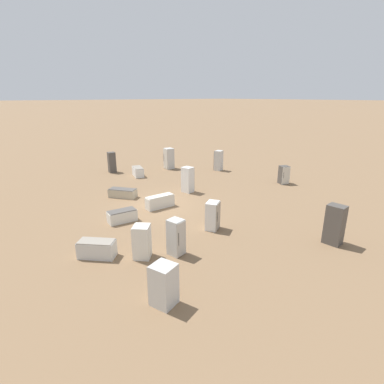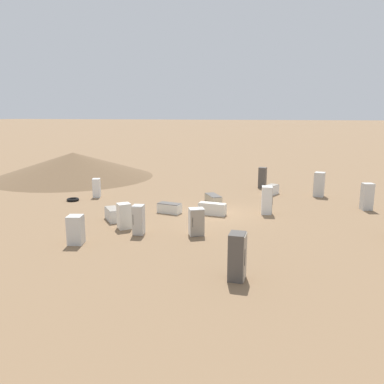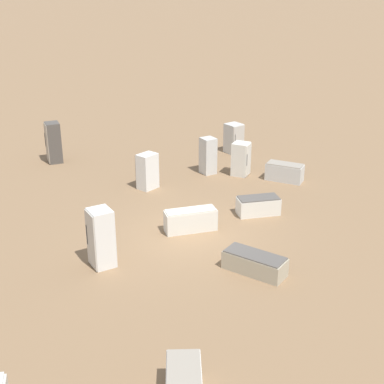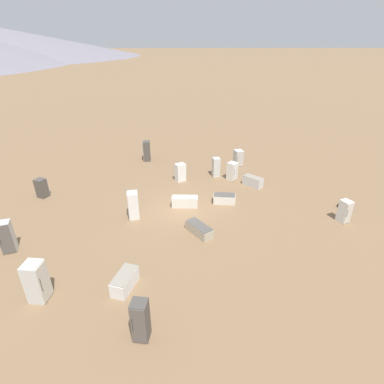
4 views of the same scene
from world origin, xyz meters
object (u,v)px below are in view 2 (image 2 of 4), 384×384
at_px(discarded_fridge_9, 212,209).
at_px(discarded_fridge_12, 267,200).
at_px(discarded_fridge_8, 271,190).
at_px(discarded_fridge_4, 124,216).
at_px(discarded_fridge_11, 97,188).
at_px(discarded_fridge_10, 319,184).
at_px(discarded_fridge_1, 76,230).
at_px(scrap_tire, 73,200).
at_px(discarded_fridge_3, 367,197).
at_px(discarded_fridge_5, 113,214).
at_px(discarded_fridge_14, 169,208).
at_px(discarded_fridge_15, 262,178).
at_px(discarded_fridge_2, 237,256).
at_px(discarded_fridge_0, 213,199).
at_px(discarded_fridge_6, 196,222).
at_px(discarded_fridge_13, 138,220).

distance_m(discarded_fridge_9, discarded_fridge_12, 3.63).
bearing_deg(discarded_fridge_8, discarded_fridge_12, 112.48).
relative_size(discarded_fridge_4, discarded_fridge_11, 0.99).
xyz_separation_m(discarded_fridge_4, discarded_fridge_10, (12.80, -10.37, 0.24)).
relative_size(discarded_fridge_1, scrap_tire, 1.59).
bearing_deg(discarded_fridge_3, discarded_fridge_5, -170.71).
height_order(discarded_fridge_4, discarded_fridge_5, discarded_fridge_4).
bearing_deg(discarded_fridge_5, discarded_fridge_14, -177.45).
height_order(discarded_fridge_4, discarded_fridge_11, discarded_fridge_11).
height_order(discarded_fridge_12, discarded_fridge_15, discarded_fridge_15).
distance_m(discarded_fridge_2, discarded_fridge_12, 10.51).
distance_m(discarded_fridge_1, discarded_fridge_5, 4.41).
xyz_separation_m(discarded_fridge_2, scrap_tire, (9.46, 14.78, -0.85)).
bearing_deg(discarded_fridge_3, discarded_fridge_9, -172.62).
height_order(discarded_fridge_0, discarded_fridge_11, discarded_fridge_11).
bearing_deg(discarded_fridge_3, discarded_fridge_15, 126.23).
distance_m(discarded_fridge_4, discarded_fridge_15, 15.88).
bearing_deg(discarded_fridge_6, discarded_fridge_4, -28.35).
relative_size(discarded_fridge_1, discarded_fridge_3, 0.79).
relative_size(discarded_fridge_1, discarded_fridge_13, 0.90).
bearing_deg(discarded_fridge_10, discarded_fridge_5, 140.65).
height_order(discarded_fridge_2, discarded_fridge_12, discarded_fridge_2).
bearing_deg(discarded_fridge_8, discarded_fridge_15, -49.50).
relative_size(discarded_fridge_2, discarded_fridge_5, 1.20).
distance_m(discarded_fridge_0, discarded_fridge_1, 11.68).
relative_size(discarded_fridge_3, discarded_fridge_14, 1.15).
bearing_deg(discarded_fridge_4, discarded_fridge_5, 93.67).
height_order(discarded_fridge_9, scrap_tire, discarded_fridge_9).
xyz_separation_m(discarded_fridge_4, discarded_fridge_13, (-0.70, -1.29, 0.08)).
relative_size(discarded_fridge_12, scrap_tire, 2.00).
bearing_deg(discarded_fridge_1, discarded_fridge_5, 78.76).
relative_size(discarded_fridge_0, discarded_fridge_4, 1.32).
height_order(discarded_fridge_10, discarded_fridge_12, discarded_fridge_10).
bearing_deg(discarded_fridge_13, scrap_tire, -45.03).
distance_m(discarded_fridge_4, discarded_fridge_12, 9.37).
bearing_deg(discarded_fridge_5, discarded_fridge_11, -93.64).
relative_size(discarded_fridge_8, discarded_fridge_12, 0.94).
distance_m(discarded_fridge_0, discarded_fridge_11, 9.33).
relative_size(discarded_fridge_11, discarded_fridge_14, 0.93).
bearing_deg(discarded_fridge_1, discarded_fridge_10, 36.60).
relative_size(discarded_fridge_11, scrap_tire, 1.62).
bearing_deg(discarded_fridge_12, discarded_fridge_6, -38.19).
xyz_separation_m(discarded_fridge_2, discarded_fridge_14, (8.61, 6.49, -0.62)).
height_order(discarded_fridge_5, discarded_fridge_11, discarded_fridge_11).
distance_m(discarded_fridge_3, discarded_fridge_9, 10.74).
xyz_separation_m(discarded_fridge_0, discarded_fridge_14, (-3.79, 1.94, 0.03)).
distance_m(discarded_fridge_13, discarded_fridge_15, 16.15).
distance_m(discarded_fridge_6, discarded_fridge_11, 12.34).
distance_m(discarded_fridge_4, scrap_tire, 8.74).
bearing_deg(discarded_fridge_2, discarded_fridge_0, -163.60).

